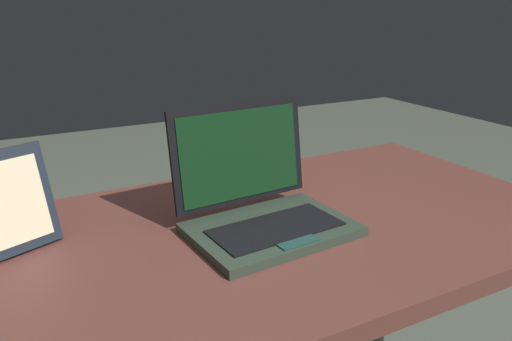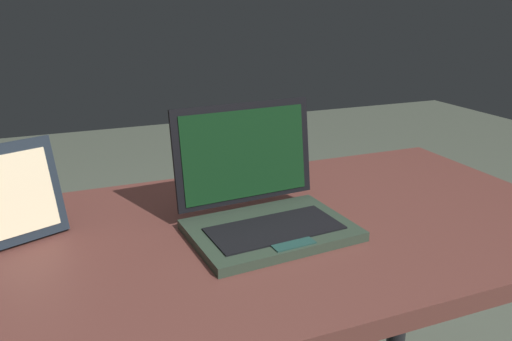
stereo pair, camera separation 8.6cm
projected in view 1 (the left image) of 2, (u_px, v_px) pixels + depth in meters
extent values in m
cube|color=#4C2822|center=(242.00, 239.00, 0.91)|extent=(1.32, 0.64, 0.03)
cylinder|color=black|center=(381.00, 273.00, 1.52)|extent=(0.06, 0.06, 0.72)
cube|color=#253126|center=(271.00, 230.00, 0.89)|extent=(0.30, 0.22, 0.02)
cube|color=black|center=(276.00, 228.00, 0.88)|extent=(0.24, 0.13, 0.00)
cube|color=#183531|center=(297.00, 241.00, 0.83)|extent=(0.08, 0.04, 0.00)
cube|color=black|center=(240.00, 153.00, 0.94)|extent=(0.28, 0.06, 0.19)
cube|color=black|center=(241.00, 154.00, 0.94)|extent=(0.25, 0.04, 0.17)
cube|color=#59CCF2|center=(241.00, 158.00, 0.94)|extent=(0.24, 0.02, 0.01)
cube|color=black|center=(8.00, 202.00, 0.81)|extent=(0.15, 0.10, 0.17)
cube|color=beige|center=(10.00, 203.00, 0.80)|extent=(0.12, 0.07, 0.14)
cube|color=black|center=(7.00, 237.00, 0.85)|extent=(0.02, 0.02, 0.03)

